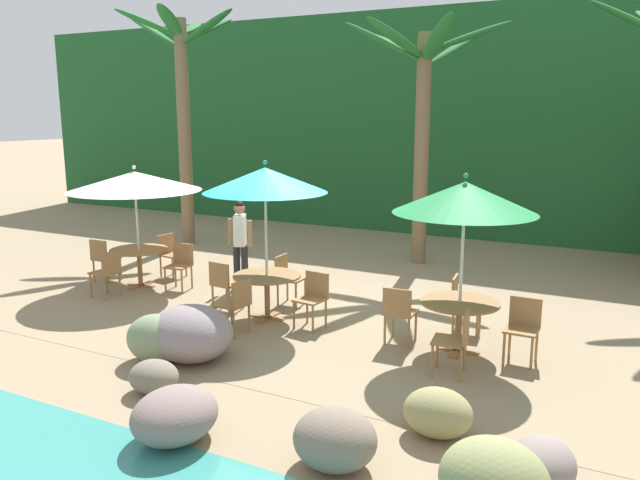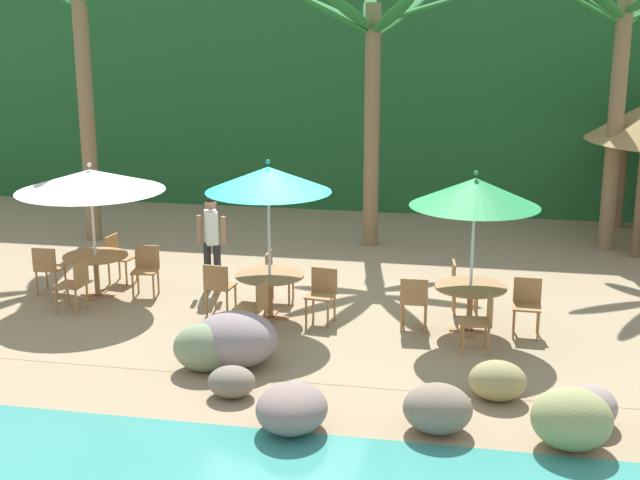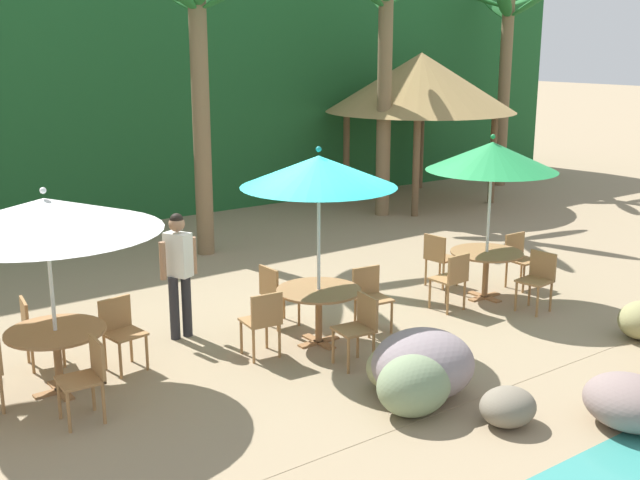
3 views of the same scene
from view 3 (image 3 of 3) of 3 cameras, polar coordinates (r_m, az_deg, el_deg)
name	(u,v)px [view 3 (image 3 of 3)]	position (r m, az deg, el deg)	size (l,w,h in m)	color
ground_plane	(323,334)	(10.63, 0.25, -6.88)	(120.00, 120.00, 0.00)	#937F60
terrace_deck	(323,334)	(10.63, 0.25, -6.86)	(18.00, 5.20, 0.01)	#937F60
foliage_backdrop	(76,82)	(17.99, -17.37, 10.96)	(28.00, 2.40, 6.00)	#1E5628
rock_seawall	(539,374)	(8.87, 15.68, -9.39)	(17.18, 3.15, 0.95)	#776C5A
umbrella_white	(45,215)	(8.82, -19.43, 1.74)	(2.49, 2.49, 2.35)	silver
dining_table_white	(56,341)	(9.21, -18.70, -6.98)	(1.10, 1.10, 0.74)	olive
chair_white_seaward	(120,328)	(9.69, -14.37, -6.25)	(0.48, 0.48, 0.87)	#9E7042
chair_white_inland	(35,327)	(10.03, -20.06, -5.98)	(0.48, 0.47, 0.87)	#9E7042
chair_white_right	(88,374)	(8.50, -16.58, -9.35)	(0.45, 0.44, 0.87)	#9E7042
umbrella_teal	(319,171)	(9.72, -0.10, 5.03)	(1.97, 1.97, 2.59)	silver
dining_table_teal	(319,298)	(10.12, -0.09, -4.29)	(1.10, 1.10, 0.74)	olive
chair_teal_seaward	(370,294)	(10.64, 3.67, -3.95)	(0.47, 0.47, 0.87)	#9E7042
chair_teal_inland	(275,291)	(10.75, -3.28, -3.75)	(0.44, 0.43, 0.87)	#9E7042
chair_teal_left	(263,319)	(9.70, -4.18, -5.80)	(0.46, 0.47, 0.87)	#9E7042
chair_teal_right	(360,325)	(9.51, 2.92, -6.19)	(0.47, 0.47, 0.87)	#9E7042
umbrella_green	(492,156)	(11.85, 12.45, 5.97)	(1.95, 1.95, 2.52)	silver
dining_table_green	(486,260)	(12.17, 12.05, -1.41)	(1.10, 1.10, 0.74)	olive
chair_green_seaward	(519,256)	(12.87, 14.34, -1.16)	(0.43, 0.44, 0.87)	#9E7042
chair_green_inland	(439,256)	(12.61, 8.65, -1.17)	(0.47, 0.46, 0.87)	#9E7042
chair_green_left	(452,277)	(11.52, 9.65, -2.71)	(0.43, 0.44, 0.87)	#9E7042
chair_green_right	(538,277)	(11.83, 15.64, -2.59)	(0.47, 0.47, 0.87)	#9E7042
palm_tree_second	(198,52)	(14.24, -8.88, 13.39)	(3.47, 3.42, 5.20)	brown
palm_tree_third	(384,45)	(17.51, 4.70, 13.98)	(3.67, 3.54, 5.50)	brown
palm_tree_fourth	(505,59)	(21.89, 13.37, 12.72)	(2.65, 2.71, 5.21)	brown
palapa_hut	(421,83)	(19.27, 7.38, 11.31)	(4.60, 4.60, 3.60)	brown
waiter_in_white	(179,267)	(10.37, -10.28, -1.92)	(0.52, 0.39, 1.70)	#232328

